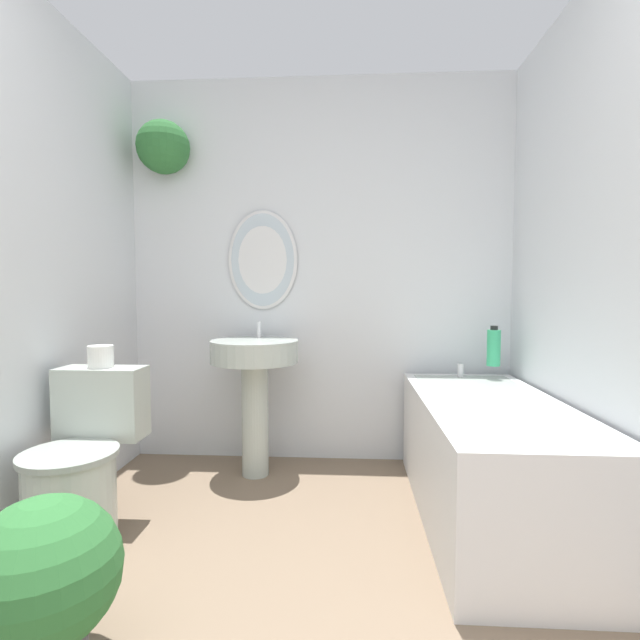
% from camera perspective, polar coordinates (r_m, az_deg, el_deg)
% --- Properties ---
extents(wall_back, '(2.50, 0.32, 2.40)m').
position_cam_1_polar(wall_back, '(2.96, -1.82, 7.26)').
color(wall_back, silver).
rests_on(wall_back, ground_plane).
extents(toilet, '(0.38, 0.53, 0.73)m').
position_cam_1_polar(toilet, '(2.29, -27.40, -16.24)').
color(toilet, '#B2BCB2').
rests_on(toilet, ground_plane).
extents(pedestal_sink, '(0.51, 0.51, 0.89)m').
position_cam_1_polar(pedestal_sink, '(2.73, -8.04, -6.52)').
color(pedestal_sink, '#B2BCB2').
rests_on(pedestal_sink, ground_plane).
extents(bathtub, '(0.64, 1.42, 0.65)m').
position_cam_1_polar(bathtub, '(2.39, 20.22, -15.65)').
color(bathtub, silver).
rests_on(bathtub, ground_plane).
extents(shampoo_bottle, '(0.08, 0.08, 0.23)m').
position_cam_1_polar(shampoo_bottle, '(2.85, 20.59, -3.15)').
color(shampoo_bottle, '#38B275').
rests_on(shampoo_bottle, bathtub).
extents(potted_plant, '(0.41, 0.41, 0.51)m').
position_cam_1_polar(potted_plant, '(1.65, -30.84, -25.64)').
color(potted_plant, '#47474C').
rests_on(potted_plant, ground_plane).
extents(toilet_paper_roll, '(0.11, 0.11, 0.10)m').
position_cam_1_polar(toilet_paper_roll, '(2.34, -25.38, -4.08)').
color(toilet_paper_roll, white).
rests_on(toilet_paper_roll, toilet).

